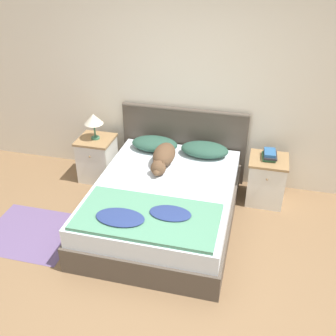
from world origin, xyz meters
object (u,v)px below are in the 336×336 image
Objects in this scene: bed at (164,204)px; table_lamp at (94,120)px; pillow_left at (155,144)px; dog at (163,157)px; nightstand_left at (97,158)px; book_stack at (270,155)px; pillow_right at (205,150)px; nightstand_right at (266,180)px.

table_lamp is at bearing 146.53° from bed.
table_lamp is at bearing -175.95° from pillow_left.
dog is (-0.11, 0.42, 0.36)m from bed.
nightstand_left reaches higher than bed.
book_stack is at bearing 14.72° from dog.
book_stack is at bearing 0.56° from nightstand_left.
table_lamp is at bearing 163.01° from dog.
bed is 0.56m from dog.
pillow_right is 1.43m from table_lamp.
pillow_left is 2.47× the size of book_stack.
pillow_right is 0.85× the size of dog.
dog is at bearing -140.54° from pillow_right.
dog is at bearing -16.72° from nightstand_left.
pillow_right reaches higher than nightstand_right.
table_lamp reaches higher than book_stack.
pillow_left is 0.82m from table_lamp.
book_stack is at bearing -2.85° from pillow_right.
pillow_right is at bearing 177.15° from book_stack.
table_lamp is (-0.77, -0.05, 0.27)m from pillow_left.
bed is 1.30m from nightstand_left.
nightstand_left is at bearing 146.72° from bed.
nightstand_left is at bearing 180.00° from nightstand_right.
nightstand_right is (2.17, 0.00, 0.00)m from nightstand_left.
bed is 2.94× the size of dog.
book_stack is (1.08, 0.73, 0.38)m from bed.
book_stack is (2.17, 0.02, 0.33)m from nightstand_left.
bed is 8.51× the size of book_stack.
nightstand_right is 1.00× the size of pillow_right.
bed is at bearing -145.88° from book_stack.
pillow_right is at bearing 2.22° from table_lamp.
nightstand_left is 2.17m from nightstand_right.
pillow_right is 2.47× the size of book_stack.
bed is at bearing -33.47° from table_lamp.
nightstand_right is 1.72× the size of table_lamp.
table_lamp is (-1.09, 0.72, 0.60)m from bed.
book_stack is (1.40, -0.04, 0.05)m from pillow_left.
dog is 1.24m from book_stack.
pillow_right is 1.72× the size of table_lamp.
bed is at bearing -146.72° from nightstand_right.
nightstand_right is at bearing 13.73° from dog.
nightstand_left is 0.82m from pillow_left.
pillow_left is 0.63m from pillow_right.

